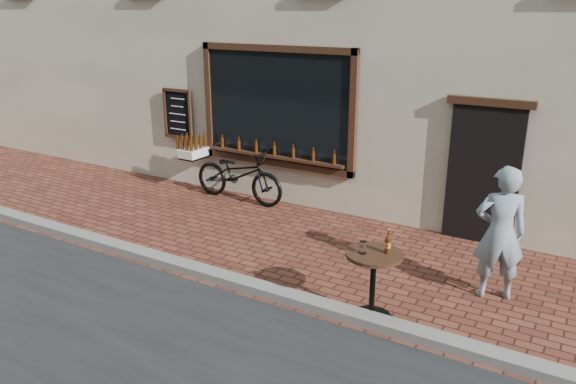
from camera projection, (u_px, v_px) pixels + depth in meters
The scene contains 5 objects.
ground at pixel (262, 302), 7.24m from camera, with size 90.00×90.00×0.00m, color #4F2319.
kerb at pixel (271, 291), 7.39m from camera, with size 90.00×0.25×0.12m, color slate.
cargo_bicycle at pixel (237, 174), 10.88m from camera, with size 2.40×0.75×1.13m.
bistro_table at pixel (374, 272), 6.67m from camera, with size 0.68×0.68×1.17m.
pedestrian at pixel (500, 233), 7.12m from camera, with size 0.65×0.43×1.78m, color gray.
Camera 1 is at (3.55, -5.36, 3.63)m, focal length 35.00 mm.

